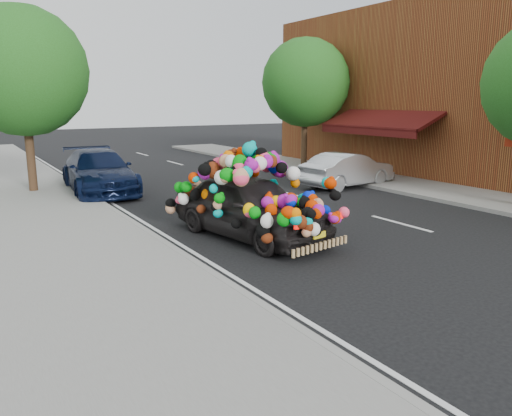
# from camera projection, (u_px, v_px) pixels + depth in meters

# --- Properties ---
(ground) EXTENTS (100.00, 100.00, 0.00)m
(ground) POSITION_uv_depth(u_px,v_px,m) (286.00, 244.00, 10.99)
(ground) COLOR black
(ground) RESTS_ON ground
(sidewalk) EXTENTS (4.00, 60.00, 0.12)m
(sidewalk) POSITION_uv_depth(u_px,v_px,m) (85.00, 277.00, 8.78)
(sidewalk) COLOR gray
(sidewalk) RESTS_ON ground
(kerb) EXTENTS (0.15, 60.00, 0.13)m
(kerb) POSITION_uv_depth(u_px,v_px,m) (187.00, 259.00, 9.77)
(kerb) COLOR gray
(kerb) RESTS_ON ground
(footpath_far) EXTENTS (3.00, 40.00, 0.12)m
(footpath_far) POSITION_uv_depth(u_px,v_px,m) (427.00, 188.00, 17.67)
(footpath_far) COLOR gray
(footpath_far) RESTS_ON ground
(lane_markings) EXTENTS (6.00, 50.00, 0.01)m
(lane_markings) POSITION_uv_depth(u_px,v_px,m) (400.00, 223.00, 12.83)
(lane_markings) COLOR silver
(lane_markings) RESTS_ON ground
(tree_near_sidewalk) EXTENTS (4.20, 4.20, 6.13)m
(tree_near_sidewalk) POSITION_uv_depth(u_px,v_px,m) (23.00, 71.00, 16.11)
(tree_near_sidewalk) COLOR #332114
(tree_near_sidewalk) RESTS_ON ground
(tree_far_b) EXTENTS (4.00, 4.00, 5.90)m
(tree_far_b) POSITION_uv_depth(u_px,v_px,m) (305.00, 83.00, 22.59)
(tree_far_b) COLOR #332114
(tree_far_b) RESTS_ON ground
(plush_art_car) EXTENTS (2.77, 4.73, 2.10)m
(plush_art_car) POSITION_uv_depth(u_px,v_px,m) (249.00, 191.00, 11.39)
(plush_art_car) COLOR black
(plush_art_car) RESTS_ON ground
(navy_sedan) EXTENTS (2.38, 5.11, 1.44)m
(navy_sedan) POSITION_uv_depth(u_px,v_px,m) (99.00, 171.00, 17.11)
(navy_sedan) COLOR black
(navy_sedan) RESTS_ON ground
(silver_hatchback) EXTENTS (3.95, 1.79, 1.26)m
(silver_hatchback) POSITION_uv_depth(u_px,v_px,m) (348.00, 170.00, 18.20)
(silver_hatchback) COLOR #B9BBC0
(silver_hatchback) RESTS_ON ground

